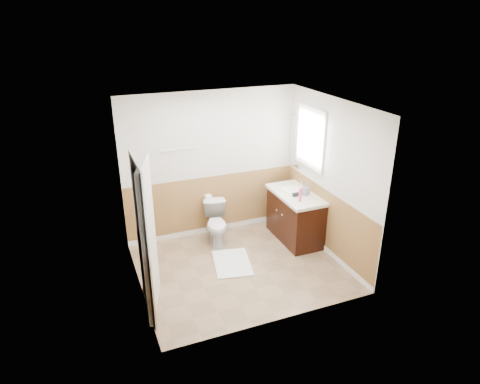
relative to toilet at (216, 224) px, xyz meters
name	(u,v)px	position (x,y,z in m)	size (l,w,h in m)	color
floor	(240,268)	(0.07, -0.89, -0.34)	(3.00, 3.00, 0.00)	#8C7051
ceiling	(240,105)	(0.07, -0.89, 2.16)	(3.00, 3.00, 0.00)	white
wall_back	(211,165)	(0.07, 0.41, 0.91)	(3.00, 3.00, 0.00)	silver
wall_front	(282,234)	(0.07, -2.19, 0.91)	(3.00, 3.00, 0.00)	silver
wall_left	(133,210)	(-1.43, -0.89, 0.91)	(3.00, 3.00, 0.00)	silver
wall_right	(330,179)	(1.57, -0.89, 0.91)	(3.00, 3.00, 0.00)	silver
wainscot_back	(213,205)	(0.07, 0.40, 0.16)	(3.00, 3.00, 0.00)	#9F763F
wainscot_front	(279,287)	(0.07, -2.17, 0.16)	(3.00, 3.00, 0.00)	#9F763F
wainscot_left	(140,259)	(-1.42, -0.89, 0.16)	(2.60, 2.60, 0.00)	#9F763F
wainscot_right	(325,222)	(1.56, -0.89, 0.16)	(2.60, 2.60, 0.00)	#9F763F
toilet	(216,224)	(0.00, 0.00, 0.00)	(0.38, 0.67, 0.69)	silver
bath_mat	(232,263)	(0.00, -0.73, -0.33)	(0.55, 0.80, 0.02)	white
vanity_cabinet	(295,218)	(1.28, -0.38, 0.06)	(0.55, 1.10, 0.80)	black
vanity_knob_left	(282,215)	(0.98, -0.48, 0.21)	(0.03, 0.03, 0.03)	#B4B5BB
vanity_knob_right	(277,210)	(0.98, -0.28, 0.21)	(0.03, 0.03, 0.03)	silver
countertop	(296,195)	(1.27, -0.38, 0.48)	(0.60, 1.15, 0.05)	silver
sink_basin	(292,189)	(1.28, -0.23, 0.52)	(0.36, 0.36, 0.02)	white
faucet	(302,185)	(1.46, -0.23, 0.58)	(0.02, 0.02, 0.14)	silver
lotion_bottle	(300,195)	(1.18, -0.68, 0.62)	(0.05, 0.05, 0.22)	#DE396C
soap_dispenser	(306,189)	(1.40, -0.48, 0.61)	(0.09, 0.09, 0.20)	gray
hair_dryer_body	(297,194)	(1.23, -0.49, 0.54)	(0.07, 0.07, 0.14)	black
hair_dryer_handle	(294,195)	(1.20, -0.45, 0.51)	(0.03, 0.03, 0.07)	black
mirror_panel	(295,142)	(1.55, 0.21, 1.21)	(0.02, 0.35, 0.90)	silver
window_frame	(311,138)	(1.54, -0.30, 1.41)	(0.04, 0.80, 1.00)	white
window_glass	(312,138)	(1.56, -0.30, 1.41)	(0.01, 0.70, 0.90)	white
door	(149,240)	(-1.33, -1.34, 0.68)	(0.05, 0.80, 2.04)	white
door_frame	(143,240)	(-1.41, -1.34, 0.69)	(0.02, 0.92, 2.10)	white
door_knob	(149,232)	(-1.27, -1.01, 0.61)	(0.06, 0.06, 0.06)	silver
towel_bar	(179,149)	(-0.48, 0.36, 1.26)	(0.02, 0.02, 0.62)	silver
tp_holder_bar	(208,197)	(-0.03, 0.34, 0.36)	(0.02, 0.02, 0.14)	silver
tp_roll	(208,197)	(-0.03, 0.34, 0.36)	(0.11, 0.11, 0.10)	white
tp_sheet	(208,203)	(-0.03, 0.34, 0.25)	(0.10, 0.01, 0.16)	white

